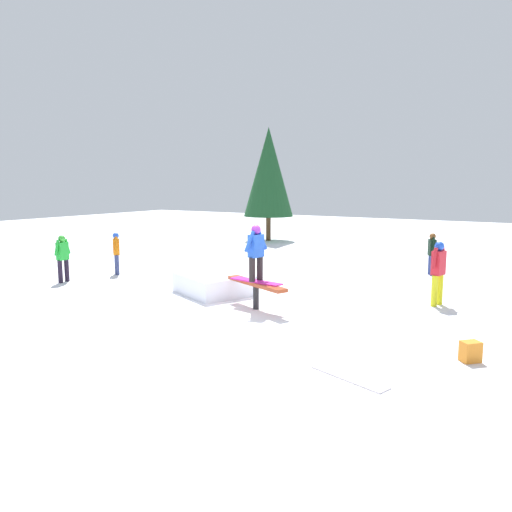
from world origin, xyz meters
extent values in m
plane|color=white|center=(0.00, 0.00, 0.00)|extent=(60.00, 60.00, 0.00)
cylinder|color=black|center=(0.00, 0.00, 0.28)|extent=(0.14, 0.14, 0.56)
cube|color=#A53F1E|center=(0.00, 0.00, 0.60)|extent=(1.95, 1.06, 0.08)
cube|color=white|center=(-1.77, 0.77, 0.26)|extent=(2.25, 2.09, 0.52)
cube|color=#D32399|center=(0.00, 0.00, 0.65)|extent=(1.40, 0.50, 0.03)
cylinder|color=#2A2222|center=(-0.02, -0.13, 0.94)|extent=(0.14, 0.14, 0.55)
cylinder|color=#2A2222|center=(0.02, 0.13, 0.94)|extent=(0.14, 0.14, 0.55)
cube|color=blue|center=(0.00, 0.00, 1.47)|extent=(0.26, 0.38, 0.52)
cylinder|color=blue|center=(-0.04, -0.21, 1.59)|extent=(0.14, 0.33, 0.47)
cylinder|color=blue|center=(0.04, 0.21, 1.59)|extent=(0.14, 0.33, 0.47)
sphere|color=purple|center=(0.00, 0.00, 1.84)|extent=(0.22, 0.22, 0.22)
cylinder|color=black|center=(-6.42, -0.40, 0.33)|extent=(0.13, 0.13, 0.66)
cylinder|color=black|center=(-6.44, -0.15, 0.33)|extent=(0.13, 0.13, 0.66)
cube|color=green|center=(-6.43, -0.27, 0.92)|extent=(0.23, 0.33, 0.52)
cylinder|color=green|center=(-6.41, -0.47, 1.03)|extent=(0.10, 0.20, 0.46)
cylinder|color=green|center=(-6.45, -0.08, 1.03)|extent=(0.10, 0.20, 0.46)
sphere|color=green|center=(-6.43, -0.27, 1.28)|extent=(0.20, 0.20, 0.20)
cylinder|color=navy|center=(2.55, 6.37, 0.31)|extent=(0.13, 0.13, 0.63)
cylinder|color=navy|center=(2.44, 6.58, 0.31)|extent=(0.13, 0.13, 0.63)
cube|color=black|center=(2.49, 6.47, 0.88)|extent=(0.31, 0.36, 0.50)
cylinder|color=black|center=(2.58, 6.30, 0.99)|extent=(0.16, 0.21, 0.45)
cylinder|color=black|center=(2.41, 6.65, 0.99)|extent=(0.16, 0.21, 0.45)
sphere|color=brown|center=(2.49, 6.47, 1.23)|extent=(0.20, 0.20, 0.20)
cylinder|color=yellow|center=(3.45, 2.40, 0.37)|extent=(0.14, 0.14, 0.74)
cylinder|color=yellow|center=(3.52, 2.66, 0.37)|extent=(0.14, 0.14, 0.74)
cube|color=red|center=(3.48, 2.53, 1.02)|extent=(0.29, 0.38, 0.57)
cylinder|color=red|center=(3.43, 2.32, 1.15)|extent=(0.13, 0.21, 0.50)
cylinder|color=red|center=(3.54, 2.74, 1.15)|extent=(0.13, 0.21, 0.50)
sphere|color=blue|center=(3.48, 2.53, 1.42)|extent=(0.22, 0.22, 0.22)
cylinder|color=navy|center=(-6.14, 1.50, 0.31)|extent=(0.13, 0.13, 0.63)
cylinder|color=navy|center=(-5.96, 1.35, 0.31)|extent=(0.13, 0.13, 0.63)
cube|color=orange|center=(-6.05, 1.43, 0.88)|extent=(0.36, 0.34, 0.50)
cylinder|color=orange|center=(-6.20, 1.55, 0.99)|extent=(0.20, 0.19, 0.45)
cylinder|color=orange|center=(-5.90, 1.30, 0.99)|extent=(0.20, 0.19, 0.45)
sphere|color=blue|center=(-6.05, 1.43, 1.23)|extent=(0.20, 0.20, 0.20)
cube|color=silver|center=(3.33, -2.77, 0.01)|extent=(1.33, 0.68, 0.02)
cube|color=orange|center=(4.76, -1.09, 0.17)|extent=(0.37, 0.37, 0.34)
cylinder|color=#4C331E|center=(-6.55, 11.88, 0.61)|extent=(0.24, 0.24, 1.22)
cone|color=#194723|center=(-6.55, 11.88, 3.38)|extent=(2.44, 2.44, 4.33)
camera|label=1|loc=(5.85, -9.56, 2.90)|focal=35.00mm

